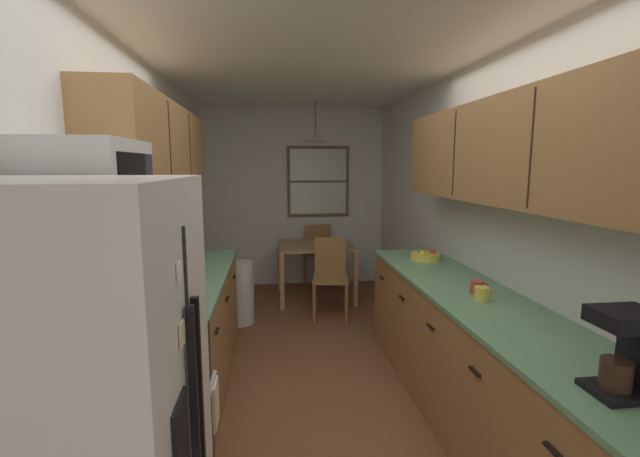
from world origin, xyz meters
The scene contains 24 objects.
ground_plane centered at (0.00, 1.00, 0.00)m, with size 12.00×12.00×0.00m, color brown.
wall_left centered at (-1.35, 1.00, 1.27)m, with size 0.10×9.00×2.55m, color silver.
wall_right centered at (1.35, 1.00, 1.27)m, with size 0.10×9.00×2.55m, color silver.
wall_back centered at (0.00, 3.65, 1.27)m, with size 4.40×0.10×2.55m, color silver.
ceiling_slab centered at (0.00, 1.00, 2.59)m, with size 4.40×9.00×0.08m, color white.
stove_range centered at (-0.99, -0.56, 0.47)m, with size 0.66×0.65×1.10m.
microwave_over_range centered at (-1.11, -0.56, 1.69)m, with size 0.39×0.56×0.32m.
counter_left centered at (-1.00, 0.78, 0.45)m, with size 0.64×2.02×0.90m.
upper_cabinets_left centered at (-1.14, 0.73, 1.87)m, with size 0.33×2.10×0.63m.
counter_right centered at (1.00, 0.03, 0.45)m, with size 0.64×3.07×0.90m.
upper_cabinets_right centered at (1.14, -0.02, 1.83)m, with size 0.33×2.75×0.65m.
dining_table centered at (0.24, 2.88, 0.62)m, with size 0.96×0.89×0.73m.
dining_chair_near centered at (0.34, 2.23, 0.50)m, with size 0.45×0.45×0.90m.
dining_chair_far centered at (0.32, 3.54, 0.50)m, with size 0.44×0.44×0.90m.
pendant_light centered at (0.24, 2.88, 2.09)m, with size 0.31×0.31×0.51m.
back_window centered at (0.35, 3.58, 1.51)m, with size 0.89×0.05×1.01m.
trash_bin centered at (-0.70, 2.08, 0.34)m, with size 0.33×0.33×0.69m, color silver.
storage_canister centered at (-1.00, 0.10, 1.00)m, with size 0.12×0.12×0.20m.
dish_towel centered at (-0.64, -0.40, 0.50)m, with size 0.02×0.16×0.24m, color beige.
coffee_maker centered at (0.98, -1.18, 1.07)m, with size 0.22×0.18×0.32m.
mug_by_coffeemaker centered at (0.97, -0.09, 0.95)m, with size 0.13×0.09×0.09m.
mug_spare centered at (1.02, 0.06, 0.94)m, with size 0.13×0.09×0.09m.
fruit_bowl centered at (1.04, 1.08, 0.94)m, with size 0.27×0.27×0.09m.
table_serving_bowl centered at (0.35, 2.84, 0.76)m, with size 0.16×0.16×0.06m, color silver.
Camera 1 is at (-0.33, -2.50, 1.74)m, focal length 23.70 mm.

